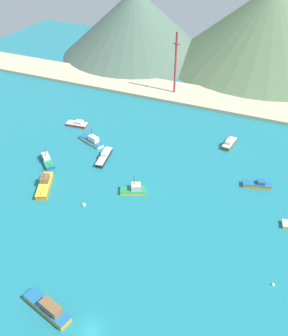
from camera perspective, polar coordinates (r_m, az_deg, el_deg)
name	(u,v)px	position (r m, az deg, el deg)	size (l,w,h in m)	color
ground	(153,223)	(92.79, 1.40, -8.20)	(260.00, 280.00, 0.50)	teal
fishing_boat_0	(45,184)	(105.42, -14.61, -2.39)	(6.98, 10.83, 5.65)	orange
fishing_boat_1	(92,141)	(121.24, -7.75, 4.08)	(9.44, 5.63, 5.39)	silver
fishing_boat_3	(134,189)	(100.69, -1.50, -3.17)	(7.43, 5.56, 5.08)	gold
fishing_boat_4	(258,184)	(106.92, 16.60, -2.36)	(7.90, 4.06, 2.02)	orange
fishing_boat_5	(104,156)	(113.60, -5.94, 1.73)	(3.65, 9.92, 2.22)	#232328
fishing_boat_6	(48,308)	(78.35, -14.12, -19.58)	(11.22, 5.46, 2.95)	orange
fishing_boat_7	(47,160)	(115.00, -14.29, 1.16)	(7.81, 7.18, 4.96)	#1E5BA8
fishing_boat_9	(77,124)	(131.89, -9.92, 6.50)	(7.27, 3.59, 1.96)	red
fishing_boat_10	(229,143)	(121.97, 12.60, 3.60)	(3.31, 7.38, 4.76)	brown
buoy_0	(84,205)	(98.11, -8.97, -5.46)	(1.04, 1.04, 1.04)	silver
buoy_1	(273,285)	(84.57, 18.68, -16.17)	(0.71, 0.71, 0.71)	silver
beach_strip	(224,101)	(148.63, 11.84, 9.75)	(247.00, 17.73, 1.20)	#C6B793
hill_west	(136,23)	(190.13, -1.26, 20.89)	(70.49, 70.49, 30.04)	#4C6656
hill_central	(269,26)	(184.96, 18.18, 19.54)	(86.65, 86.65, 34.51)	#56704C
radio_tower	(176,64)	(147.69, 4.73, 15.19)	(2.42, 1.93, 24.16)	#B7332D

